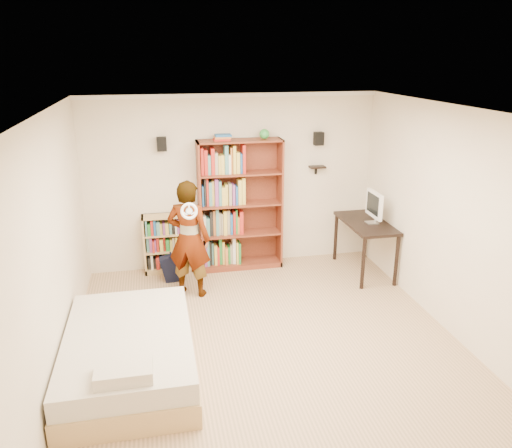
% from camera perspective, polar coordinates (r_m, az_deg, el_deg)
% --- Properties ---
extents(ground, '(4.50, 5.00, 0.01)m').
position_cam_1_polar(ground, '(6.06, 1.36, -13.53)').
color(ground, tan).
rests_on(ground, ground).
extents(room_shell, '(4.52, 5.02, 2.71)m').
position_cam_1_polar(room_shell, '(5.33, 1.51, 2.68)').
color(room_shell, '#EDE3CB').
rests_on(room_shell, ground).
extents(crown_molding, '(4.50, 5.00, 0.06)m').
position_cam_1_polar(crown_molding, '(5.15, 1.60, 12.44)').
color(crown_molding, white).
rests_on(crown_molding, room_shell).
extents(speaker_left, '(0.14, 0.12, 0.20)m').
position_cam_1_polar(speaker_left, '(7.48, -10.73, 8.97)').
color(speaker_left, black).
rests_on(speaker_left, room_shell).
extents(speaker_right, '(0.14, 0.12, 0.20)m').
position_cam_1_polar(speaker_right, '(7.90, 7.18, 9.66)').
color(speaker_right, black).
rests_on(speaker_right, room_shell).
extents(wall_shelf, '(0.25, 0.16, 0.02)m').
position_cam_1_polar(wall_shelf, '(7.99, 7.03, 6.49)').
color(wall_shelf, black).
rests_on(wall_shelf, room_shell).
extents(tall_bookshelf, '(1.29, 0.38, 2.04)m').
position_cam_1_polar(tall_bookshelf, '(7.73, -1.80, 2.12)').
color(tall_bookshelf, brown).
rests_on(tall_bookshelf, ground).
extents(low_bookshelf, '(0.74, 0.28, 0.92)m').
position_cam_1_polar(low_bookshelf, '(7.85, -10.07, -2.20)').
color(low_bookshelf, tan).
rests_on(low_bookshelf, ground).
extents(computer_desk, '(0.60, 1.21, 0.82)m').
position_cam_1_polar(computer_desk, '(7.90, 12.27, -2.58)').
color(computer_desk, black).
rests_on(computer_desk, ground).
extents(imac, '(0.13, 0.49, 0.49)m').
position_cam_1_polar(imac, '(7.65, 13.21, 1.83)').
color(imac, white).
rests_on(imac, computer_desk).
extents(daybed, '(1.33, 2.04, 0.60)m').
position_cam_1_polar(daybed, '(5.59, -14.31, -13.56)').
color(daybed, beige).
rests_on(daybed, ground).
extents(person, '(0.72, 0.61, 1.66)m').
position_cam_1_polar(person, '(6.93, -7.68, -1.71)').
color(person, black).
rests_on(person, ground).
extents(wii_wheel, '(0.22, 0.08, 0.23)m').
position_cam_1_polar(wii_wheel, '(6.47, -7.65, 1.47)').
color(wii_wheel, white).
rests_on(wii_wheel, person).
extents(navy_bag, '(0.32, 0.21, 0.42)m').
position_cam_1_polar(navy_bag, '(7.60, -9.63, -4.95)').
color(navy_bag, black).
rests_on(navy_bag, ground).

